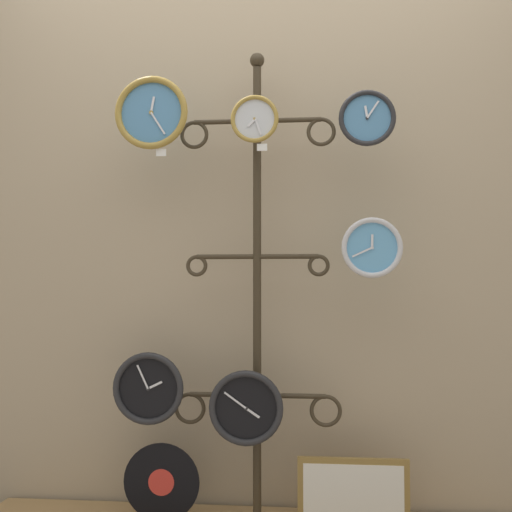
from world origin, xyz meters
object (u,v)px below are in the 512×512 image
clock_top_right (367,118)px  vinyl_record (161,482)px  display_stand (257,378)px  clock_bottom_center (246,408)px  picture_frame (353,494)px  clock_bottom_left (148,388)px  clock_top_center (256,119)px  clock_middle_right (372,248)px  clock_top_left (152,113)px

clock_top_right → vinyl_record: clock_top_right is taller
display_stand → clock_bottom_center: size_ratio=6.72×
clock_top_right → vinyl_record: 1.64m
display_stand → clock_bottom_center: bearing=-107.6°
picture_frame → clock_bottom_left: bearing=-179.9°
clock_bottom_center → display_stand: bearing=72.4°
clock_top_right → display_stand: bearing=169.3°
display_stand → clock_top_center: display_stand is taller
clock_middle_right → clock_bottom_center: (-0.49, -0.02, -0.62)m
clock_top_center → clock_bottom_left: size_ratio=0.67×
clock_bottom_center → clock_top_center: bearing=0.5°
clock_middle_right → vinyl_record: bearing=179.5°
clock_middle_right → display_stand: bearing=169.5°
display_stand → clock_middle_right: size_ratio=8.26×
picture_frame → clock_middle_right: bearing=3.6°
clock_middle_right → vinyl_record: clock_middle_right is taller
clock_top_center → vinyl_record: (-0.37, 0.03, -1.43)m
clock_middle_right → picture_frame: 0.94m
clock_top_left → clock_bottom_center: (0.38, 0.01, -1.16)m
clock_top_left → clock_middle_right: (0.86, 0.03, -0.54)m
clock_bottom_center → vinyl_record: 0.45m
clock_middle_right → clock_bottom_left: bearing=-179.6°
clock_bottom_center → picture_frame: size_ratio=0.69×
clock_top_center → clock_bottom_left: clock_top_center is taller
vinyl_record → clock_bottom_left: bearing=-165.1°
clock_top_left → clock_top_center: size_ratio=1.56×
clock_top_right → picture_frame: size_ratio=0.53×
clock_bottom_left → picture_frame: clock_bottom_left is taller
clock_top_left → clock_top_center: bearing=1.7°
clock_top_left → picture_frame: clock_top_left is taller
clock_top_right → clock_top_left: bearing=-177.7°
vinyl_record → clock_top_right: bearing=-0.5°
clock_top_right → vinyl_record: (-0.81, 0.01, -1.42)m
clock_middle_right → picture_frame: bearing=-176.4°
clock_top_right → clock_bottom_center: bearing=-177.3°
clock_bottom_center → picture_frame: bearing=2.3°
clock_bottom_left → clock_middle_right: bearing=0.4°
vinyl_record → picture_frame: bearing=-1.0°
clock_top_center → clock_middle_right: bearing=2.7°
clock_top_center → clock_top_right: bearing=2.8°
clock_bottom_left → picture_frame: bearing=0.1°
clock_bottom_center → clock_bottom_left: bearing=177.7°
clock_middle_right → picture_frame: size_ratio=0.56×
display_stand → vinyl_record: bearing=-168.4°
clock_top_right → clock_middle_right: (0.01, -0.00, -0.51)m
clock_bottom_left → clock_top_right: bearing=0.4°
clock_bottom_center → picture_frame: 0.52m
clock_bottom_left → clock_bottom_center: clock_bottom_left is taller
display_stand → clock_top_right: size_ratio=8.74×
display_stand → clock_top_center: bearing=-88.2°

